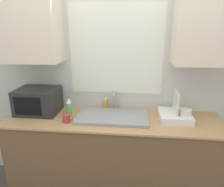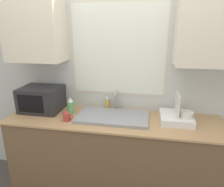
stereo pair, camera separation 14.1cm
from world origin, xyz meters
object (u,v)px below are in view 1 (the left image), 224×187
microwave (38,101)px  mug_near_sink (66,118)px  spray_bottle (69,107)px  faucet (115,100)px  soap_bottle (105,104)px  dish_rack (176,115)px

microwave → mug_near_sink: bearing=-29.0°
microwave → spray_bottle: microwave is taller
faucet → soap_bottle: faucet is taller
soap_bottle → mug_near_sink: (-0.34, -0.37, -0.02)m
microwave → soap_bottle: 0.74m
dish_rack → mug_near_sink: bearing=-170.7°
faucet → microwave: microwave is taller
faucet → mug_near_sink: 0.57m
dish_rack → mug_near_sink: 1.10m
faucet → mug_near_sink: (-0.45, -0.35, -0.09)m
spray_bottle → dish_rack: bearing=0.5°
spray_bottle → soap_bottle: spray_bottle is taller
microwave → faucet: bearing=9.5°
microwave → soap_bottle: bearing=12.9°
mug_near_sink → spray_bottle: bearing=98.0°
dish_rack → mug_near_sink: dish_rack is taller
faucet → microwave: 0.84m
faucet → mug_near_sink: faucet is taller
microwave → dish_rack: size_ratio=1.34×
mug_near_sink → faucet: bearing=38.1°
dish_rack → soap_bottle: bearing=165.3°
faucet → dish_rack: 0.67m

